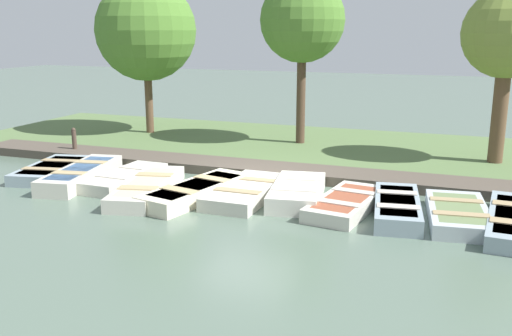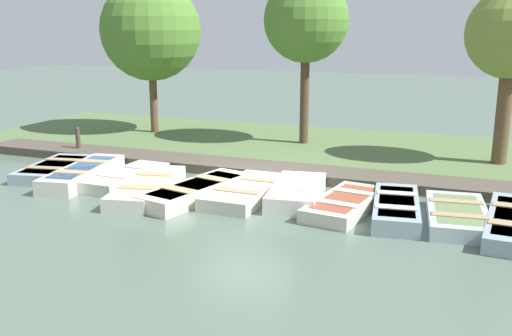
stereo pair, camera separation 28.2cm
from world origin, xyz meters
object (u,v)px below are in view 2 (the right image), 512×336
object	(u,v)px
rowboat_1	(83,174)
mooring_post_near	(78,141)
rowboat_2	(126,177)
rowboat_4	(196,191)
rowboat_0	(55,169)
rowboat_3	(148,187)
park_tree_far_left	(151,31)
park_tree_left	(306,21)
rowboat_7	(345,204)
rowboat_5	(246,191)
rowboat_9	(457,215)
park_tree_center	(512,36)
rowboat_6	(297,192)
rowboat_8	(396,208)

from	to	relation	value
rowboat_1	mooring_post_near	size ratio (longest dim) A/B	3.56
rowboat_2	rowboat_4	xyz separation A→B (m)	(0.56, 2.39, 0.02)
rowboat_0	rowboat_2	size ratio (longest dim) A/B	1.04
rowboat_3	rowboat_4	world-z (taller)	rowboat_4
rowboat_2	park_tree_far_left	size ratio (longest dim) A/B	0.48
rowboat_1	park_tree_left	bearing A→B (deg)	137.76
rowboat_7	park_tree_left	world-z (taller)	park_tree_left
rowboat_5	rowboat_2	bearing A→B (deg)	-90.75
rowboat_9	rowboat_1	bearing A→B (deg)	-96.21
park_tree_center	park_tree_far_left	bearing A→B (deg)	-94.00
rowboat_4	park_tree_left	world-z (taller)	park_tree_left
park_tree_left	park_tree_center	xyz separation A→B (m)	(0.87, 6.31, -0.46)
rowboat_3	rowboat_9	size ratio (longest dim) A/B	1.26
rowboat_7	park_tree_center	xyz separation A→B (m)	(-5.76, 3.33, 3.66)
mooring_post_near	park_tree_center	distance (m)	13.50
rowboat_0	rowboat_7	size ratio (longest dim) A/B	1.00
rowboat_0	rowboat_1	xyz separation A→B (m)	(0.32, 1.20, 0.05)
park_tree_center	rowboat_4	bearing A→B (deg)	-48.60
rowboat_0	park_tree_left	xyz separation A→B (m)	(-6.36, 5.42, 4.12)
rowboat_7	park_tree_center	world-z (taller)	park_tree_center
rowboat_6	park_tree_left	distance (m)	7.70
rowboat_7	rowboat_8	world-z (taller)	rowboat_8
rowboat_8	rowboat_4	bearing A→B (deg)	-93.42
mooring_post_near	rowboat_9	bearing A→B (deg)	78.15
rowboat_0	rowboat_4	size ratio (longest dim) A/B	0.84
rowboat_0	rowboat_4	world-z (taller)	rowboat_4
rowboat_2	rowboat_4	size ratio (longest dim) A/B	0.81
rowboat_1	rowboat_8	world-z (taller)	rowboat_1
park_tree_far_left	rowboat_7	bearing A→B (deg)	53.59
rowboat_0	park_tree_left	bearing A→B (deg)	128.57
rowboat_1	park_tree_left	distance (m)	8.89
rowboat_4	rowboat_8	xyz separation A→B (m)	(-0.37, 4.74, 0.00)
rowboat_4	rowboat_8	distance (m)	4.75
rowboat_6	mooring_post_near	distance (m)	8.36
park_tree_far_left	rowboat_3	bearing A→B (deg)	29.84
rowboat_4	rowboat_5	bearing A→B (deg)	126.43
rowboat_0	park_tree_far_left	xyz separation A→B (m)	(-6.35, -0.58, 3.79)
rowboat_2	rowboat_7	xyz separation A→B (m)	(0.21, 5.99, -0.00)
rowboat_3	rowboat_5	distance (m)	2.49
mooring_post_near	rowboat_6	bearing A→B (deg)	74.95
mooring_post_near	park_tree_center	size ratio (longest dim) A/B	0.18
rowboat_2	mooring_post_near	xyz separation A→B (m)	(-2.29, -3.34, 0.32)
park_tree_far_left	park_tree_left	bearing A→B (deg)	90.12
rowboat_6	rowboat_3	bearing A→B (deg)	-86.91
rowboat_8	park_tree_far_left	xyz separation A→B (m)	(-6.61, -10.11, 3.76)
rowboat_3	rowboat_8	bearing A→B (deg)	81.84
rowboat_1	mooring_post_near	world-z (taller)	mooring_post_near
rowboat_8	rowboat_2	bearing A→B (deg)	-99.43
rowboat_6	park_tree_left	world-z (taller)	park_tree_left
rowboat_3	rowboat_8	world-z (taller)	rowboat_8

